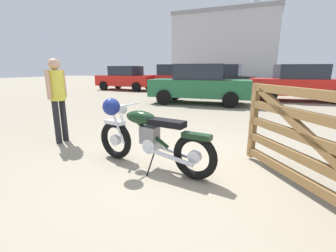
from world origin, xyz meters
name	(u,v)px	position (x,y,z in m)	size (l,w,h in m)	color
ground_plane	(176,167)	(0.00, 0.00, 0.00)	(80.00, 80.00, 0.00)	gray
vintage_motorcycle	(147,136)	(-0.41, -0.15, 0.49)	(2.07, 0.73, 1.07)	black
bystander	(57,92)	(-2.61, 0.33, 1.02)	(0.30, 0.46, 1.66)	black
red_hatchback_near	(214,78)	(-1.63, 11.59, 0.94)	(4.79, 2.16, 1.74)	black
white_estate_far	(126,78)	(-7.85, 11.36, 0.84)	(4.26, 2.03, 1.67)	black
dark_sedan_left	(173,77)	(-4.72, 12.59, 0.92)	(4.13, 2.34, 1.78)	black
pale_sedan_back	(200,84)	(-1.33, 6.74, 0.84)	(4.31, 2.15, 1.67)	black
blue_hatchback_right	(298,83)	(2.74, 9.24, 0.84)	(4.41, 2.39, 1.67)	black
industrial_building	(228,48)	(-4.28, 37.28, 4.87)	(15.33, 13.57, 18.32)	#B2B2B7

